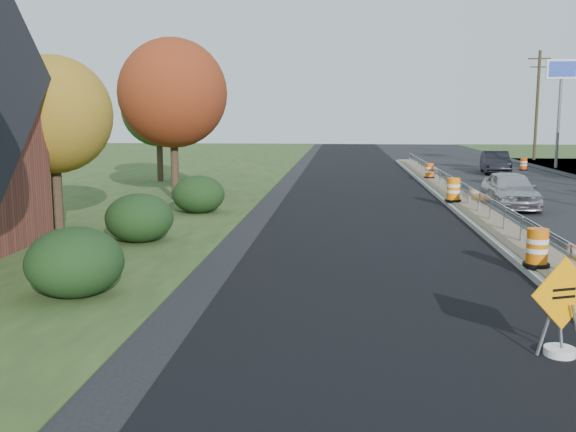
# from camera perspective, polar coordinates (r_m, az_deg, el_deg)

# --- Properties ---
(ground) EXTENTS (140.00, 140.00, 0.00)m
(ground) POSITION_cam_1_polar(r_m,az_deg,el_deg) (20.11, 20.03, -2.71)
(ground) COLOR black
(ground) RESTS_ON ground
(milled_overlay) EXTENTS (7.20, 120.00, 0.01)m
(milled_overlay) POSITION_cam_1_polar(r_m,az_deg,el_deg) (29.28, 6.55, 1.28)
(milled_overlay) COLOR black
(milled_overlay) RESTS_ON ground
(median) EXTENTS (1.60, 55.00, 0.23)m
(median) POSITION_cam_1_polar(r_m,az_deg,el_deg) (27.78, 15.78, 0.81)
(median) COLOR gray
(median) RESTS_ON ground
(guardrail) EXTENTS (0.10, 46.15, 0.72)m
(guardrail) POSITION_cam_1_polar(r_m,az_deg,el_deg) (28.68, 15.46, 2.31)
(guardrail) COLOR silver
(guardrail) RESTS_ON median
(pylon_sign_north) EXTENTS (2.20, 0.30, 7.90)m
(pylon_sign_north) POSITION_cam_1_polar(r_m,az_deg,el_deg) (51.56, 23.12, 11.12)
(pylon_sign_north) COLOR slate
(pylon_sign_north) RESTS_ON ground
(utility_pole_north) EXTENTS (1.90, 0.26, 9.40)m
(utility_pole_north) POSITION_cam_1_polar(r_m,az_deg,el_deg) (60.41, 21.27, 9.33)
(utility_pole_north) COLOR #473523
(utility_pole_north) RESTS_ON ground
(hedge_south) EXTENTS (2.09, 2.09, 1.52)m
(hedge_south) POSITION_cam_1_polar(r_m,az_deg,el_deg) (14.54, -18.42, -3.88)
(hedge_south) COLOR black
(hedge_south) RESTS_ON ground
(hedge_mid) EXTENTS (2.09, 2.09, 1.52)m
(hedge_mid) POSITION_cam_1_polar(r_m,az_deg,el_deg) (20.24, -13.07, -0.15)
(hedge_mid) COLOR black
(hedge_mid) RESTS_ON ground
(hedge_north) EXTENTS (2.09, 2.09, 1.52)m
(hedge_north) POSITION_cam_1_polar(r_m,az_deg,el_deg) (25.84, -7.95, 1.93)
(hedge_north) COLOR black
(hedge_north) RESTS_ON ground
(tree_near_yellow) EXTENTS (3.96, 3.96, 5.88)m
(tree_near_yellow) POSITION_cam_1_polar(r_m,az_deg,el_deg) (23.14, -20.18, 8.43)
(tree_near_yellow) COLOR #473523
(tree_near_yellow) RESTS_ON ground
(tree_near_red) EXTENTS (4.95, 4.95, 7.35)m
(tree_near_red) POSITION_cam_1_polar(r_m,az_deg,el_deg) (30.03, -10.21, 10.68)
(tree_near_red) COLOR #473523
(tree_near_red) RESTS_ON ground
(tree_near_back) EXTENTS (4.29, 4.29, 6.37)m
(tree_near_back) POSITION_cam_1_polar(r_m,az_deg,el_deg) (38.53, -11.45, 9.26)
(tree_near_back) COLOR #473523
(tree_near_back) RESTS_ON ground
(caution_sign) EXTENTS (1.13, 0.50, 1.66)m
(caution_sign) POSITION_cam_1_polar(r_m,az_deg,el_deg) (11.41, 23.11, -9.40)
(caution_sign) COLOR white
(caution_sign) RESTS_ON ground
(barrel_median_near) EXTENTS (0.64, 0.64, 0.93)m
(barrel_median_near) POSITION_cam_1_polar(r_m,az_deg,el_deg) (16.72, 21.26, -2.70)
(barrel_median_near) COLOR black
(barrel_median_near) RESTS_ON median
(barrel_median_mid) EXTENTS (0.69, 0.69, 1.01)m
(barrel_median_mid) POSITION_cam_1_polar(r_m,az_deg,el_deg) (28.28, 14.48, 2.23)
(barrel_median_mid) COLOR black
(barrel_median_mid) RESTS_ON median
(barrel_median_far) EXTENTS (0.58, 0.58, 0.85)m
(barrel_median_far) POSITION_cam_1_polar(r_m,az_deg,el_deg) (38.77, 12.46, 3.93)
(barrel_median_far) COLOR black
(barrel_median_far) RESTS_ON median
(barrel_shoulder_far) EXTENTS (0.59, 0.59, 0.87)m
(barrel_shoulder_far) POSITION_cam_1_polar(r_m,az_deg,el_deg) (48.85, 20.20, 4.32)
(barrel_shoulder_far) COLOR black
(barrel_shoulder_far) RESTS_ON ground
(car_silver) EXTENTS (1.90, 4.58, 1.55)m
(car_silver) POSITION_cam_1_polar(r_m,az_deg,el_deg) (28.67, 19.15, 2.23)
(car_silver) COLOR #B2B1B6
(car_silver) RESTS_ON ground
(car_dark_mid) EXTENTS (2.09, 4.74, 1.51)m
(car_dark_mid) POSITION_cam_1_polar(r_m,az_deg,el_deg) (45.55, 17.95, 4.57)
(car_dark_mid) COLOR black
(car_dark_mid) RESTS_ON ground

